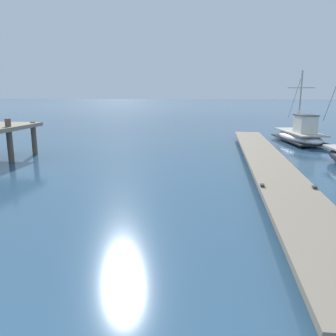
# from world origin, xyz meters

# --- Properties ---
(floating_dock) EXTENTS (2.09, 23.47, 0.53)m
(floating_dock) POSITION_xyz_m (6.10, 14.54, 0.36)
(floating_dock) COLOR gray
(floating_dock) RESTS_ON ground
(fishing_boat_1) EXTENTS (2.84, 6.34, 4.90)m
(fishing_boat_1) POSITION_xyz_m (9.63, 23.67, 0.56)
(fishing_boat_1) COLOR silver
(fishing_boat_1) RESTS_ON ground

